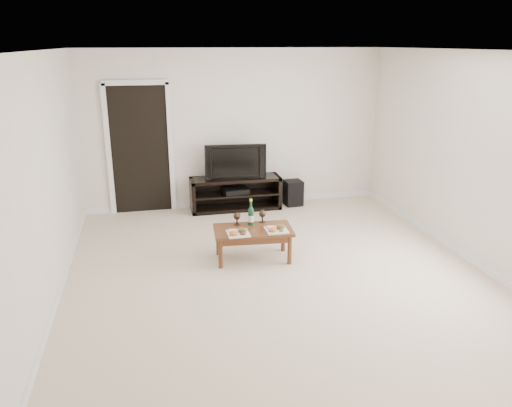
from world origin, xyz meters
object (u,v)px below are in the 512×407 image
object	(u,v)px
television	(235,161)
coffee_table	(253,244)
media_console	(236,193)
subwoofer	(293,193)

from	to	relation	value
television	coffee_table	xyz separation A→B (m)	(-0.14, -2.06, -0.63)
media_console	television	world-z (taller)	television
media_console	subwoofer	size ratio (longest dim) A/B	3.48
subwoofer	coffee_table	size ratio (longest dim) A/B	0.43
television	media_console	bearing A→B (deg)	-174.70
media_console	subwoofer	xyz separation A→B (m)	(1.01, 0.01, -0.06)
television	coffee_table	size ratio (longest dim) A/B	1.00
subwoofer	coffee_table	xyz separation A→B (m)	(-1.15, -2.07, -0.01)
television	subwoofer	xyz separation A→B (m)	(1.01, 0.01, -0.62)
media_console	television	bearing A→B (deg)	0.00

